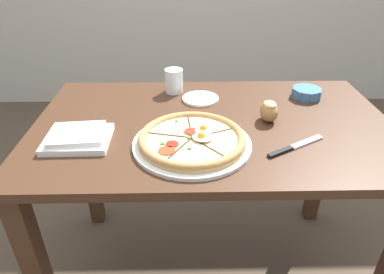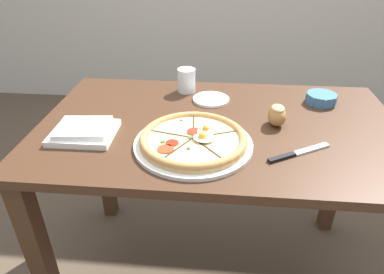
% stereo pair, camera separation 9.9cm
% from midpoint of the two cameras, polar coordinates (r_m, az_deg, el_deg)
% --- Properties ---
extents(ground_plane, '(12.00, 12.00, 0.00)m').
position_cam_midpoint_polar(ground_plane, '(1.67, 0.89, -20.93)').
color(ground_plane, brown).
extents(dining_table, '(1.23, 0.74, 0.76)m').
position_cam_midpoint_polar(dining_table, '(1.24, 1.12, -2.38)').
color(dining_table, '#422819').
rests_on(dining_table, ground_plane).
extents(pizza, '(0.36, 0.36, 0.05)m').
position_cam_midpoint_polar(pizza, '(1.04, -2.72, -0.58)').
color(pizza, white).
rests_on(pizza, dining_table).
extents(ramekin_bowl, '(0.12, 0.12, 0.04)m').
position_cam_midpoint_polar(ramekin_bowl, '(1.41, 16.65, 7.06)').
color(ramekin_bowl, teal).
rests_on(ramekin_bowl, dining_table).
extents(napkin_folded, '(0.20, 0.17, 0.04)m').
position_cam_midpoint_polar(napkin_folded, '(1.13, -20.92, -0.12)').
color(napkin_folded, white).
rests_on(napkin_folded, dining_table).
extents(bread_piece_near, '(0.07, 0.08, 0.07)m').
position_cam_midpoint_polar(bread_piece_near, '(1.19, 10.42, 4.26)').
color(bread_piece_near, '#A3703D').
rests_on(bread_piece_near, dining_table).
extents(knife_main, '(0.20, 0.13, 0.01)m').
position_cam_midpoint_polar(knife_main, '(1.07, 14.30, -1.59)').
color(knife_main, silver).
rests_on(knife_main, dining_table).
extents(water_glass, '(0.07, 0.07, 0.10)m').
position_cam_midpoint_polar(water_glass, '(1.40, -5.08, 9.05)').
color(water_glass, white).
rests_on(water_glass, dining_table).
extents(side_saucer, '(0.14, 0.14, 0.01)m').
position_cam_midpoint_polar(side_saucer, '(1.34, -0.71, 6.35)').
color(side_saucer, white).
rests_on(side_saucer, dining_table).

